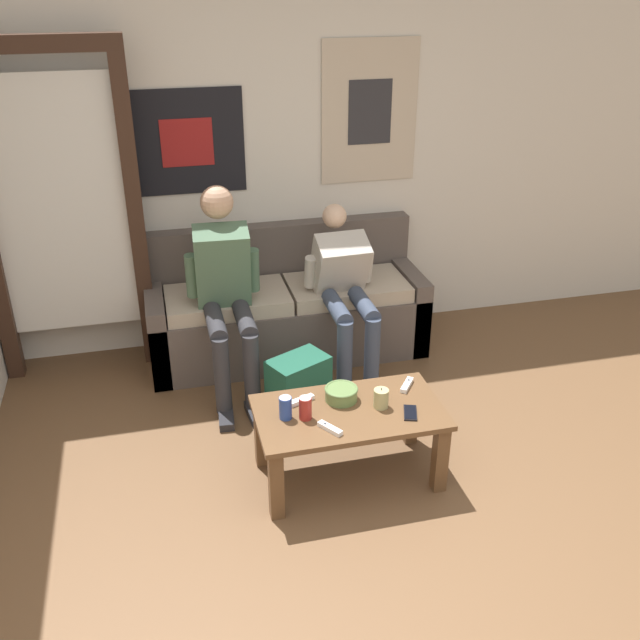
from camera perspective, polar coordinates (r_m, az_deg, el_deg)
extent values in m
cube|color=silver|center=(4.98, -4.64, 12.30)|extent=(10.00, 0.05, 2.55)
cube|color=black|center=(4.85, -10.59, 13.79)|extent=(0.75, 0.01, 0.68)
cube|color=maroon|center=(4.84, -10.59, 13.78)|extent=(0.34, 0.01, 0.31)
cube|color=beige|center=(5.04, 4.00, 16.26)|extent=(0.67, 0.01, 0.95)
cube|color=#2D2D33|center=(5.04, 4.02, 16.25)|extent=(0.30, 0.01, 0.43)
cube|color=#382319|center=(4.77, -14.49, 7.76)|extent=(0.10, 0.10, 2.05)
cube|color=#382319|center=(4.58, -22.07, 19.82)|extent=(1.00, 0.10, 0.10)
cube|color=silver|center=(4.79, -20.05, 8.35)|extent=(0.82, 0.02, 1.64)
cube|color=#564C47|center=(5.18, -3.29, 3.11)|extent=(1.91, 0.13, 0.87)
cube|color=#564C47|center=(4.98, -2.50, -0.69)|extent=(1.91, 0.53, 0.43)
cube|color=#564C47|center=(4.88, -12.84, -1.22)|extent=(0.12, 0.53, 0.55)
cube|color=#564C47|center=(5.18, 7.21, 1.00)|extent=(0.12, 0.53, 0.55)
cube|color=#B2A38E|center=(4.81, -7.43, 1.58)|extent=(0.81, 0.49, 0.10)
cube|color=#B2A38E|center=(4.95, 2.17, 2.59)|extent=(0.81, 0.49, 0.10)
cube|color=brown|center=(3.74, 2.35, -7.40)|extent=(0.98, 0.54, 0.03)
cube|color=brown|center=(3.96, -4.72, -9.07)|extent=(0.07, 0.07, 0.40)
cube|color=brown|center=(4.16, 7.28, -7.33)|extent=(0.07, 0.07, 0.40)
cube|color=brown|center=(3.63, -3.53, -12.99)|extent=(0.07, 0.07, 0.40)
cube|color=brown|center=(3.83, 9.59, -10.83)|extent=(0.07, 0.07, 0.40)
cylinder|color=#2D2D33|center=(4.40, -8.36, -0.24)|extent=(0.11, 0.42, 0.11)
cylinder|color=#2D2D33|center=(4.34, -7.83, -4.44)|extent=(0.10, 0.10, 0.51)
cube|color=#232328|center=(4.42, -7.51, -7.72)|extent=(0.11, 0.25, 0.05)
cylinder|color=#2D2D33|center=(4.42, -6.05, 0.02)|extent=(0.11, 0.42, 0.11)
cylinder|color=#2D2D33|center=(4.36, -5.48, -4.17)|extent=(0.10, 0.10, 0.51)
cube|color=#232328|center=(4.44, -5.19, -7.44)|extent=(0.11, 0.25, 0.05)
cube|color=#4C6B51|center=(4.54, -7.82, 4.23)|extent=(0.36, 0.34, 0.56)
sphere|color=tan|center=(4.48, -8.26, 9.31)|extent=(0.21, 0.21, 0.21)
cylinder|color=#4C6B51|center=(4.54, -10.21, 3.50)|extent=(0.08, 0.11, 0.29)
cylinder|color=#4C6B51|center=(4.58, -5.37, 4.00)|extent=(0.08, 0.11, 0.29)
cylinder|color=#384256|center=(4.54, 1.37, 0.91)|extent=(0.11, 0.39, 0.11)
cylinder|color=#384256|center=(4.49, 1.98, -3.06)|extent=(0.10, 0.10, 0.51)
cube|color=#232328|center=(4.57, 2.17, -6.26)|extent=(0.11, 0.25, 0.05)
cylinder|color=#384256|center=(4.58, 3.54, 1.15)|extent=(0.11, 0.39, 0.11)
cylinder|color=#384256|center=(4.54, 4.17, -2.78)|extent=(0.10, 0.10, 0.51)
cube|color=#232328|center=(4.61, 4.33, -5.95)|extent=(0.11, 0.25, 0.05)
cube|color=beige|center=(4.73, 1.56, 4.45)|extent=(0.36, 0.38, 0.46)
sphere|color=beige|center=(4.75, 1.17, 8.31)|extent=(0.16, 0.16, 0.16)
cylinder|color=beige|center=(4.71, -0.77, 3.87)|extent=(0.08, 0.13, 0.23)
cylinder|color=beige|center=(4.81, 3.75, 4.30)|extent=(0.08, 0.13, 0.23)
cube|color=#1E5642|center=(4.40, -1.73, -5.20)|extent=(0.42, 0.36, 0.36)
cube|color=#1E5642|center=(4.38, -0.89, -6.66)|extent=(0.26, 0.18, 0.16)
cylinder|color=#607F47|center=(3.80, 1.71, -5.94)|extent=(0.17, 0.17, 0.07)
torus|color=#607F47|center=(3.78, 1.71, -5.54)|extent=(0.18, 0.18, 0.02)
cylinder|color=tan|center=(3.74, 4.90, -6.27)|extent=(0.08, 0.08, 0.10)
cylinder|color=black|center=(3.71, 4.94, -5.52)|extent=(0.00, 0.00, 0.01)
cylinder|color=#28479E|center=(3.64, -2.78, -7.03)|extent=(0.07, 0.07, 0.12)
cylinder|color=silver|center=(3.61, -2.80, -6.22)|extent=(0.06, 0.06, 0.00)
cylinder|color=maroon|center=(3.64, -1.18, -7.06)|extent=(0.07, 0.07, 0.12)
cylinder|color=silver|center=(3.61, -1.19, -6.25)|extent=(0.06, 0.06, 0.00)
cube|color=white|center=(3.58, 0.80, -8.66)|extent=(0.11, 0.14, 0.02)
cylinder|color=#333842|center=(3.59, 0.42, -8.28)|extent=(0.01, 0.01, 0.00)
cube|color=white|center=(3.94, 6.97, -5.18)|extent=(0.11, 0.14, 0.02)
cylinder|color=#333842|center=(3.96, 7.11, -4.78)|extent=(0.01, 0.01, 0.00)
cube|color=white|center=(3.79, -1.47, -6.43)|extent=(0.15, 0.08, 0.02)
cylinder|color=#333842|center=(3.80, -1.07, -6.10)|extent=(0.01, 0.01, 0.00)
cube|color=black|center=(3.73, 7.23, -7.38)|extent=(0.11, 0.15, 0.01)
cube|color=black|center=(3.73, 7.24, -7.30)|extent=(0.10, 0.14, 0.00)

